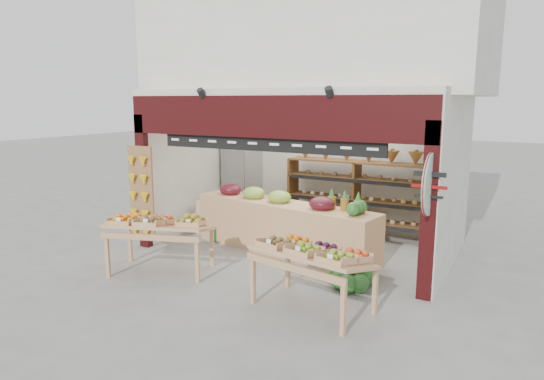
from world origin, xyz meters
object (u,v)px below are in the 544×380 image
at_px(back_shelving, 357,181).
at_px(display_table_right, 313,253).
at_px(refrigerator, 242,182).
at_px(mid_counter, 283,225).
at_px(watermelon_pile, 350,276).
at_px(cardboard_stack, 213,223).
at_px(display_table_left, 155,224).

height_order(back_shelving, display_table_right, back_shelving).
relative_size(back_shelving, display_table_right, 1.72).
distance_m(refrigerator, mid_counter, 2.84).
bearing_deg(refrigerator, back_shelving, 1.10).
bearing_deg(back_shelving, watermelon_pile, -72.44).
distance_m(mid_counter, watermelon_pile, 2.16).
bearing_deg(display_table_right, watermelon_pile, 78.51).
bearing_deg(cardboard_stack, refrigerator, 98.00).
relative_size(display_table_left, watermelon_pile, 2.58).
bearing_deg(refrigerator, cardboard_stack, -79.20).
distance_m(cardboard_stack, display_table_left, 2.44).
bearing_deg(watermelon_pile, refrigerator, 142.29).
xyz_separation_m(mid_counter, display_table_left, (-1.43, -2.02, 0.30)).
relative_size(refrigerator, mid_counter, 0.47).
relative_size(mid_counter, watermelon_pile, 5.41).
height_order(mid_counter, display_table_left, mid_counter).
relative_size(back_shelving, mid_counter, 0.78).
xyz_separation_m(display_table_left, watermelon_pile, (3.23, 0.86, -0.64)).
bearing_deg(refrigerator, mid_counter, -38.58).
relative_size(display_table_right, watermelon_pile, 2.46).
xyz_separation_m(back_shelving, display_table_right, (0.72, -3.93, -0.38)).
bearing_deg(display_table_left, mid_counter, 54.58).
bearing_deg(watermelon_pile, display_table_left, -165.13).
relative_size(cardboard_stack, display_table_left, 0.60).
distance_m(display_table_right, watermelon_pile, 1.20).
distance_m(display_table_left, display_table_right, 3.03).
bearing_deg(display_table_right, refrigerator, 132.64).
bearing_deg(cardboard_stack, back_shelving, 27.84).
distance_m(back_shelving, display_table_left, 4.45).
bearing_deg(cardboard_stack, watermelon_pile, -21.77).
distance_m(mid_counter, display_table_right, 2.70).
bearing_deg(display_table_right, mid_counter, 126.39).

